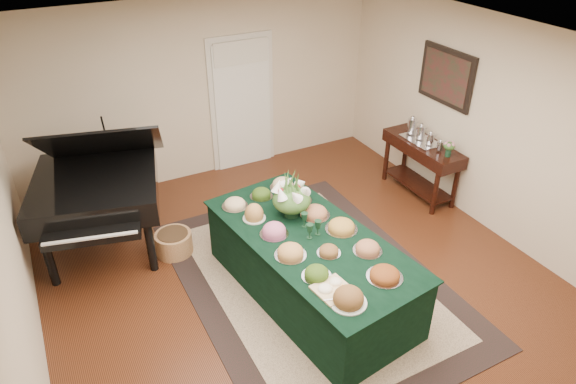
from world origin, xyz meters
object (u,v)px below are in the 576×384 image
buffet_table (310,266)px  mahogany_sideboard (422,154)px  grand_piano (97,187)px  floral_centerpiece (292,195)px

buffet_table → mahogany_sideboard: bearing=24.8°
grand_piano → mahogany_sideboard: grand_piano is taller
buffet_table → grand_piano: size_ratio=1.37×
buffet_table → mahogany_sideboard: (2.51, 1.16, 0.24)m
buffet_table → floral_centerpiece: floral_centerpiece is taller
grand_piano → buffet_table: bearing=-46.8°
floral_centerpiece → mahogany_sideboard: size_ratio=0.34×
mahogany_sideboard → floral_centerpiece: bearing=-164.3°
grand_piano → mahogany_sideboard: 4.40m
grand_piano → mahogany_sideboard: size_ratio=1.52×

